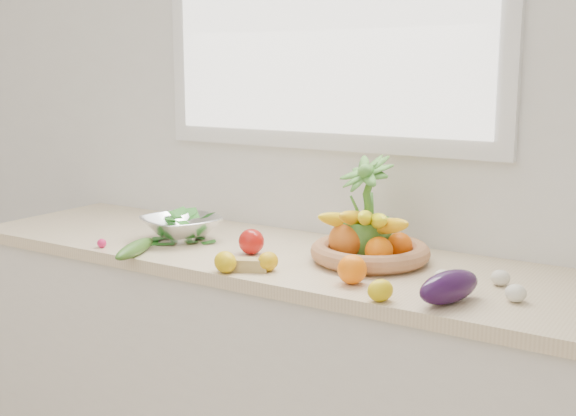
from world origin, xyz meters
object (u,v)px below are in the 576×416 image
Objects in this scene: potted_herb at (365,209)px; apple at (251,242)px; colander_with_spinach at (181,222)px; cucumber at (135,249)px; fruit_basket at (369,245)px; eggplant at (449,287)px.

apple is at bearing -154.49° from potted_herb.
apple is 0.25× the size of colander_with_spinach.
fruit_basket is at bearing 26.81° from cucumber.
potted_herb reaches higher than eggplant.
eggplant is 0.84× the size of cucumber.
colander_with_spinach is (-0.66, -0.09, 0.01)m from fruit_basket.
potted_herb is 1.02× the size of colander_with_spinach.
colander_with_spinach reaches higher than cucumber.
colander_with_spinach reaches higher than eggplant.
cucumber is at bearing -144.59° from apple.
eggplant is 0.45× the size of fruit_basket.
potted_herb is (-0.37, 0.28, 0.11)m from eggplant.
apple is 0.31m from colander_with_spinach.
fruit_basket is (0.35, 0.12, 0.01)m from apple.
eggplant is 0.99m from cucumber.
apple is 0.37m from fruit_basket.
cucumber is (-0.99, -0.08, -0.02)m from eggplant.
potted_herb is at bearing 30.53° from cucumber.
potted_herb is 0.11m from fruit_basket.
fruit_basket is 0.66m from colander_with_spinach.
potted_herb is at bearing 143.07° from eggplant.
colander_with_spinach is (-1.00, 0.15, 0.02)m from eggplant.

